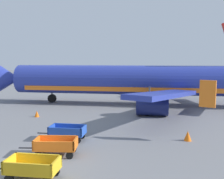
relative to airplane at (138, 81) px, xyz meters
The scene contains 7 objects.
ground_plane 21.43m from the airplane, 98.85° to the right, with size 220.00×220.00×0.00m, color slate.
airplane is the anchor object (origin of this frame).
baggage_cart_third_in_row 22.97m from the airplane, 95.75° to the right, with size 3.59×1.58×1.07m.
baggage_cart_fourth_in_row 19.70m from the airplane, 97.58° to the right, with size 3.63×1.83×1.07m.
baggage_cart_far_end 16.78m from the airplane, 100.62° to the right, with size 3.59×1.55×1.07m.
traffic_cone_near_plane 13.46m from the airplane, 133.51° to the right, with size 0.48×0.48×0.64m, color orange.
traffic_cone_mid_apron 15.73m from the airplane, 69.49° to the right, with size 0.55×0.55×0.72m, color orange.
Camera 1 is at (7.54, -13.34, 5.90)m, focal length 43.67 mm.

